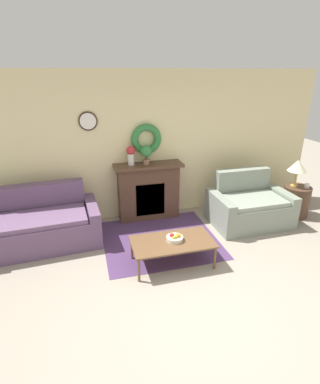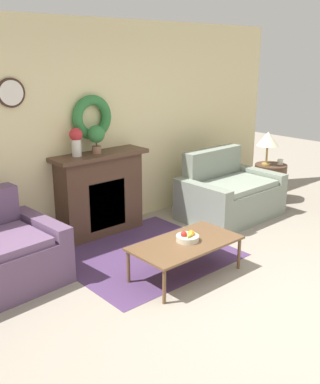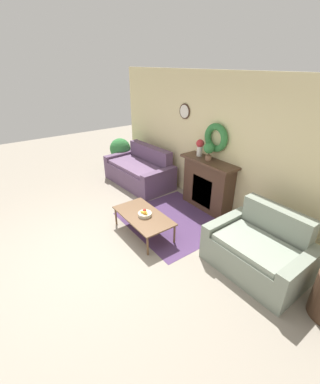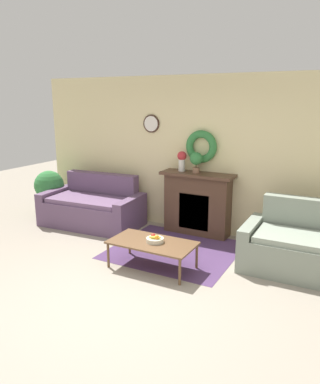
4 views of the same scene
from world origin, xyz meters
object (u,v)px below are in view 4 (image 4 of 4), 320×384
(coffee_table, at_px, (152,244))
(potted_plant_on_mantel, at_px, (196,160))
(potted_plant_floor_by_couch, at_px, (49,187))
(vase_on_mantel_left, at_px, (182,160))
(loveseat_right, at_px, (296,247))
(fireplace, at_px, (197,203))
(fruit_bowl, at_px, (155,239))
(couch_left, at_px, (93,208))

(coffee_table, distance_m, potted_plant_on_mantel, 1.84)
(potted_plant_floor_by_couch, bearing_deg, vase_on_mantel_left, 8.84)
(loveseat_right, xyz_separation_m, vase_on_mantel_left, (-2.06, 0.69, 0.96))
(fireplace, bearing_deg, coffee_table, -90.22)
(potted_plant_floor_by_couch, bearing_deg, fruit_bowl, -20.73)
(couch_left, relative_size, coffee_table, 1.59)
(vase_on_mantel_left, bearing_deg, potted_plant_on_mantel, -4.16)
(vase_on_mantel_left, height_order, potted_plant_on_mantel, potted_plant_on_mantel)
(fireplace, relative_size, fruit_bowl, 5.20)
(couch_left, distance_m, potted_plant_floor_by_couch, 1.16)
(potted_plant_on_mantel, height_order, potted_plant_floor_by_couch, potted_plant_on_mantel)
(fruit_bowl, distance_m, potted_plant_floor_by_couch, 3.28)
(loveseat_right, bearing_deg, fruit_bowl, -153.24)
(loveseat_right, relative_size, fruit_bowl, 5.79)
(loveseat_right, relative_size, potted_plant_floor_by_couch, 1.54)
(vase_on_mantel_left, distance_m, potted_plant_floor_by_couch, 2.84)
(coffee_table, xyz_separation_m, fruit_bowl, (0.04, 0.01, 0.07))
(fruit_bowl, height_order, vase_on_mantel_left, vase_on_mantel_left)
(loveseat_right, relative_size, vase_on_mantel_left, 4.09)
(fireplace, distance_m, couch_left, 1.97)
(loveseat_right, height_order, potted_plant_on_mantel, potted_plant_on_mantel)
(couch_left, bearing_deg, coffee_table, -34.28)
(fireplace, xyz_separation_m, fruit_bowl, (0.03, -1.58, -0.12))
(coffee_table, bearing_deg, potted_plant_on_mantel, 91.01)
(loveseat_right, relative_size, coffee_table, 1.19)
(loveseat_right, xyz_separation_m, fruit_bowl, (-1.72, -0.89, 0.10))
(couch_left, distance_m, fruit_bowl, 2.23)
(couch_left, relative_size, fruit_bowl, 7.72)
(loveseat_right, bearing_deg, fireplace, 158.08)
(coffee_table, relative_size, potted_plant_floor_by_couch, 1.29)
(potted_plant_floor_by_couch, bearing_deg, couch_left, -2.79)
(loveseat_right, distance_m, potted_plant_on_mantel, 2.14)
(vase_on_mantel_left, xyz_separation_m, potted_plant_floor_by_couch, (-2.72, -0.42, -0.69))
(fireplace, bearing_deg, potted_plant_on_mantel, -156.78)
(couch_left, xyz_separation_m, vase_on_mantel_left, (1.59, 0.48, 0.96))
(couch_left, bearing_deg, vase_on_mantel_left, 12.87)
(coffee_table, height_order, potted_plant_on_mantel, potted_plant_on_mantel)
(fireplace, height_order, potted_plant_on_mantel, potted_plant_on_mantel)
(couch_left, bearing_deg, fireplace, 10.12)
(fruit_bowl, distance_m, potted_plant_on_mantel, 1.79)
(potted_plant_on_mantel, bearing_deg, fruit_bowl, -87.61)
(coffee_table, distance_m, potted_plant_floor_by_couch, 3.25)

